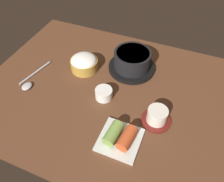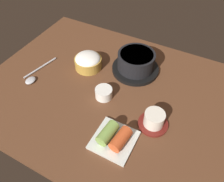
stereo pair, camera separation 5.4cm
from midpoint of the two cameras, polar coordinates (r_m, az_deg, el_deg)
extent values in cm
cube|color=#56331E|center=(86.72, 1.22, -0.52)|extent=(100.00, 76.00, 2.00)
cylinder|color=black|center=(94.88, 7.68, 5.70)|extent=(19.76, 19.76, 1.59)
cylinder|color=black|center=(92.05, 7.95, 7.71)|extent=(15.32, 15.32, 7.12)
cylinder|color=#D15619|center=(90.01, 8.17, 9.30)|extent=(13.48, 13.48, 0.60)
cylinder|color=#B78C38|center=(94.81, -4.56, 7.23)|extent=(11.52, 11.52, 4.67)
ellipsoid|color=white|center=(93.32, -4.64, 8.32)|extent=(10.60, 10.60, 4.03)
cylinder|color=maroon|center=(77.88, 12.54, -8.37)|extent=(10.35, 10.35, 0.80)
cylinder|color=silver|center=(75.48, 12.90, -7.10)|extent=(6.88, 6.88, 5.16)
cylinder|color=#C6D18C|center=(73.67, 13.20, -6.07)|extent=(5.85, 5.85, 0.40)
cylinder|color=white|center=(82.61, -0.29, -0.58)|extent=(6.53, 6.53, 4.00)
cylinder|color=#B73323|center=(81.35, -0.30, 0.22)|extent=(5.36, 5.36, 0.50)
cube|color=silver|center=(72.73, 2.70, -12.67)|extent=(13.21, 13.21, 1.00)
cylinder|color=#7A9E47|center=(71.02, 1.07, -10.92)|extent=(4.81, 8.28, 4.07)
cylinder|color=#C64C23|center=(70.12, 4.51, -12.39)|extent=(5.04, 8.38, 4.07)
cylinder|color=#B7B7BC|center=(99.22, -16.60, 5.77)|extent=(4.45, 16.47, 0.80)
ellipsoid|color=#B7B7BC|center=(94.08, -18.86, 2.58)|extent=(3.60, 4.68, 1.26)
camera|label=1|loc=(0.03, -88.12, 2.07)|focal=35.26mm
camera|label=2|loc=(0.03, 91.88, -2.07)|focal=35.26mm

